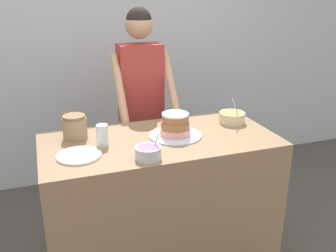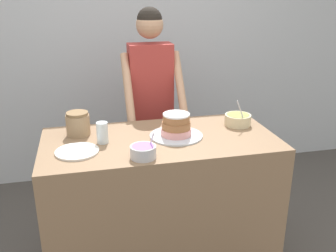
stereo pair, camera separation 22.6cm
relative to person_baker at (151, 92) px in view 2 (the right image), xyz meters
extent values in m
cube|color=silver|center=(-0.08, 0.80, 0.23)|extent=(10.00, 0.05, 2.60)
cube|color=#8C6B4C|center=(-0.08, -0.71, -0.59)|extent=(1.44, 0.71, 0.96)
cylinder|color=#2D2D38|center=(-0.08, 0.01, -0.65)|extent=(0.10, 0.10, 0.82)
cylinder|color=#2D2D38|center=(0.08, 0.01, -0.65)|extent=(0.10, 0.10, 0.82)
cube|color=#B23833|center=(0.00, 0.01, 0.07)|extent=(0.34, 0.18, 0.62)
cylinder|color=tan|center=(-0.20, -0.16, 0.06)|extent=(0.06, 0.39, 0.51)
cylinder|color=tan|center=(0.20, -0.16, 0.06)|extent=(0.06, 0.39, 0.51)
sphere|color=tan|center=(0.00, 0.01, 0.51)|extent=(0.21, 0.21, 0.21)
sphere|color=black|center=(0.00, 0.01, 0.55)|extent=(0.19, 0.19, 0.19)
cylinder|color=silver|center=(0.03, -0.70, -0.10)|extent=(0.33, 0.33, 0.01)
cylinder|color=pink|center=(0.03, -0.70, -0.08)|extent=(0.19, 0.19, 0.04)
cylinder|color=#9E663D|center=(0.03, -0.70, -0.03)|extent=(0.18, 0.18, 0.04)
cylinder|color=#9E663D|center=(0.03, -0.70, 0.01)|extent=(0.17, 0.17, 0.04)
cylinder|color=white|center=(0.03, -0.70, 0.04)|extent=(0.17, 0.17, 0.01)
cylinder|color=beige|center=(0.48, -0.59, -0.07)|extent=(0.18, 0.18, 0.07)
cylinder|color=olive|center=(0.48, -0.59, -0.04)|extent=(0.15, 0.15, 0.01)
cylinder|color=silver|center=(0.48, -0.66, -0.01)|extent=(0.08, 0.01, 0.18)
cylinder|color=silver|center=(-0.23, -0.96, -0.07)|extent=(0.14, 0.14, 0.07)
cylinder|color=#9E66B7|center=(-0.23, -0.96, -0.04)|extent=(0.12, 0.12, 0.01)
cylinder|color=silver|center=(-0.18, -0.95, -0.03)|extent=(0.03, 0.07, 0.14)
cylinder|color=silver|center=(-0.43, -0.70, -0.04)|extent=(0.07, 0.07, 0.13)
cylinder|color=white|center=(-0.58, -0.81, -0.10)|extent=(0.25, 0.25, 0.01)
cylinder|color=#9E7F5B|center=(-0.57, -0.53, -0.04)|extent=(0.15, 0.15, 0.13)
cylinder|color=olive|center=(-0.57, -0.53, 0.03)|extent=(0.14, 0.14, 0.02)
camera|label=1|loc=(-0.74, -2.75, 0.76)|focal=40.00mm
camera|label=2|loc=(-0.52, -2.81, 0.76)|focal=40.00mm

